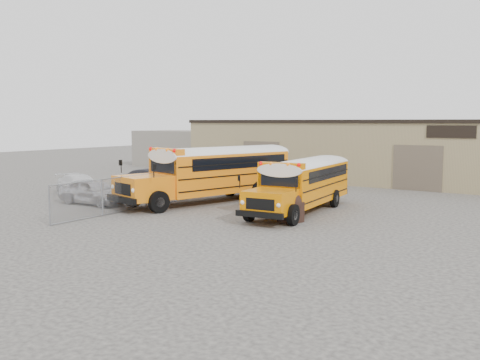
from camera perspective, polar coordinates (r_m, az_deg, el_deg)
The scene contains 10 objects.
ground at distance 25.04m, azimuth 0.06°, elevation -4.20°, with size 120.00×120.00×0.00m, color #33312F.
warehouse at distance 42.80m, azimuth 15.03°, elevation 3.14°, with size 30.20×10.20×4.67m.
chainlink_fence at distance 30.84m, azimuth -6.17°, elevation -0.56°, with size 0.07×18.07×1.81m.
distant_building_left at distance 55.53m, azimuth -6.35°, elevation 3.40°, with size 8.00×6.00×3.60m, color gray.
school_bus_left at distance 34.84m, azimuth 5.69°, elevation 1.78°, with size 5.37×11.18×3.18m.
school_bus_right at distance 32.52m, azimuth 10.31°, elevation 0.89°, with size 3.11×9.37×2.69m.
tarp_bundle at distance 24.34m, azimuth 5.45°, elevation -2.84°, with size 1.07×1.01×1.38m.
car_silver at distance 30.48m, azimuth -15.40°, elevation -1.18°, with size 1.69×4.19×1.43m, color #B9B9BE.
car_white at distance 34.03m, azimuth -16.68°, elevation -0.57°, with size 1.83×4.50×1.31m, color silver.
car_dark at distance 36.42m, azimuth -9.27°, elevation 0.10°, with size 1.45×4.15×1.37m, color black.
Camera 1 is at (13.60, -20.53, 4.55)m, focal length 40.00 mm.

